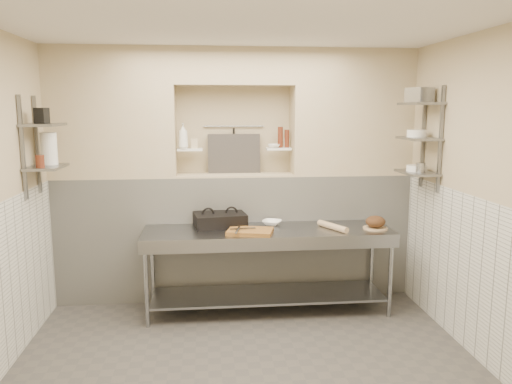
{
  "coord_description": "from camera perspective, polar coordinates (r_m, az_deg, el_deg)",
  "views": [
    {
      "loc": [
        -0.32,
        -3.85,
        2.15
      ],
      "look_at": [
        0.16,
        0.9,
        1.35
      ],
      "focal_mm": 35.0,
      "sensor_mm": 36.0,
      "label": 1
    }
  ],
  "objects": [
    {
      "name": "condiment_a",
      "position": [
        5.71,
        3.54,
        6.11
      ],
      "size": [
        0.06,
        0.06,
        0.2
      ],
      "primitive_type": "cylinder",
      "color": "#542213",
      "rests_on": "alcove_shelf_right"
    },
    {
      "name": "cutting_board",
      "position": [
        5.07,
        -0.67,
        -4.53
      ],
      "size": [
        0.51,
        0.41,
        0.04
      ],
      "primitive_type": "cube",
      "rotation": [
        0.0,
        0.0,
        -0.25
      ],
      "color": "brown",
      "rests_on": "prep_table"
    },
    {
      "name": "bowl_alcove",
      "position": [
        5.65,
        2.04,
        5.28
      ],
      "size": [
        0.15,
        0.15,
        0.04
      ],
      "primitive_type": "imported",
      "rotation": [
        0.0,
        0.0,
        -0.1
      ],
      "color": "white",
      "rests_on": "alcove_shelf_right"
    },
    {
      "name": "bottle_soap",
      "position": [
        5.57,
        -8.33,
        6.35
      ],
      "size": [
        0.11,
        0.11,
        0.28
      ],
      "primitive_type": "imported",
      "rotation": [
        0.0,
        0.0,
        -0.05
      ],
      "color": "white",
      "rests_on": "alcove_shelf_left"
    },
    {
      "name": "jar_alcove",
      "position": [
        5.62,
        -7.05,
        5.54
      ],
      "size": [
        0.07,
        0.07,
        0.11
      ],
      "primitive_type": "cube",
      "color": "tan",
      "rests_on": "alcove_shelf_left"
    },
    {
      "name": "hanging_steel",
      "position": [
        5.78,
        -2.55,
        5.83
      ],
      "size": [
        0.02,
        0.02,
        0.3
      ],
      "primitive_type": "cylinder",
      "color": "black",
      "rests_on": "utensil_rail"
    },
    {
      "name": "prep_table",
      "position": [
        5.3,
        1.38,
        -7.03
      ],
      "size": [
        2.6,
        0.7,
        0.9
      ],
      "color": "gray",
      "rests_on": "floor"
    },
    {
      "name": "canister_right",
      "position": [
        5.32,
        18.29,
        2.67
      ],
      "size": [
        0.1,
        0.1,
        0.1
      ],
      "primitive_type": "cylinder",
      "color": "gray",
      "rests_on": "wall_shelf_right_lower"
    },
    {
      "name": "basket_right",
      "position": [
        5.4,
        18.17,
        10.49
      ],
      "size": [
        0.26,
        0.28,
        0.15
      ],
      "primitive_type": "cube",
      "rotation": [
        0.0,
        0.0,
        0.33
      ],
      "color": "gray",
      "rests_on": "wall_shelf_right_upper"
    },
    {
      "name": "jug_left",
      "position": [
        5.26,
        -22.59,
        4.6
      ],
      "size": [
        0.15,
        0.15,
        0.31
      ],
      "primitive_type": "cylinder",
      "color": "white",
      "rests_on": "wall_shelf_left_lower"
    },
    {
      "name": "knife_blade",
      "position": [
        5.08,
        -1.5,
        -4.19
      ],
      "size": [
        0.27,
        0.07,
        0.01
      ],
      "primitive_type": "cube",
      "rotation": [
        0.0,
        0.0,
        0.14
      ],
      "color": "gray",
      "rests_on": "cutting_board"
    },
    {
      "name": "box_left_upper",
      "position": [
        5.1,
        -23.3,
        8.02
      ],
      "size": [
        0.13,
        0.13,
        0.15
      ],
      "primitive_type": "cube",
      "rotation": [
        0.0,
        0.0,
        -0.25
      ],
      "color": "black",
      "rests_on": "wall_shelf_left_upper"
    },
    {
      "name": "alcove_sill",
      "position": [
        5.66,
        -2.44,
        1.99
      ],
      "size": [
        1.3,
        0.4,
        0.02
      ],
      "primitive_type": "cube",
      "color": "tan",
      "rests_on": "backwall_lower"
    },
    {
      "name": "bowl_right",
      "position": [
        5.41,
        17.86,
        2.61
      ],
      "size": [
        0.2,
        0.2,
        0.06
      ],
      "primitive_type": "cylinder",
      "color": "white",
      "rests_on": "wall_shelf_right_lower"
    },
    {
      "name": "splash_panel",
      "position": [
        5.74,
        -2.51,
        4.4
      ],
      "size": [
        0.6,
        0.08,
        0.45
      ],
      "primitive_type": "cube",
      "rotation": [
        -0.14,
        0.0,
        0.0
      ],
      "color": "#383330",
      "rests_on": "alcove_sill"
    },
    {
      "name": "shelf_rail_right_b",
      "position": [
        5.24,
        20.34,
        5.64
      ],
      "size": [
        0.03,
        0.03,
        1.05
      ],
      "primitive_type": "cube",
      "color": "slate",
      "rests_on": "wall_right"
    },
    {
      "name": "backwall_pillar_left",
      "position": [
        5.69,
        -16.08,
        8.64
      ],
      "size": [
        1.35,
        0.4,
        1.4
      ],
      "primitive_type": "cube",
      "color": "tan",
      "rests_on": "backwall_lower"
    },
    {
      "name": "wall_shelf_right_lower",
      "position": [
        5.4,
        17.92,
        2.13
      ],
      "size": [
        0.3,
        0.5,
        0.02
      ],
      "primitive_type": "cube",
      "color": "slate",
      "rests_on": "wall_right"
    },
    {
      "name": "wall_shelf_left_upper",
      "position": [
        5.14,
        -23.12,
        7.07
      ],
      "size": [
        0.3,
        0.5,
        0.03
      ],
      "primitive_type": "cube",
      "color": "slate",
      "rests_on": "wall_left"
    },
    {
      "name": "shelf_rail_right_a",
      "position": [
        5.61,
        18.55,
        5.95
      ],
      "size": [
        0.03,
        0.03,
        1.05
      ],
      "primitive_type": "cube",
      "color": "slate",
      "rests_on": "wall_right"
    },
    {
      "name": "bread_board",
      "position": [
        5.41,
        13.47,
        -4.03
      ],
      "size": [
        0.26,
        0.26,
        0.01
      ],
      "primitive_type": "cylinder",
      "color": "tan",
      "rests_on": "prep_table"
    },
    {
      "name": "backwall_lower",
      "position": [
        5.8,
        -2.39,
        -4.98
      ],
      "size": [
        4.0,
        0.4,
        1.4
      ],
      "primitive_type": "cube",
      "color": "silver",
      "rests_on": "floor"
    },
    {
      "name": "bread_loaf",
      "position": [
        5.4,
        13.5,
        -3.32
      ],
      "size": [
        0.21,
        0.21,
        0.12
      ],
      "primitive_type": "ellipsoid",
      "color": "#4C2D19",
      "rests_on": "bread_board"
    },
    {
      "name": "ceiling",
      "position": [
        3.93,
        -1.01,
        19.75
      ],
      "size": [
        4.0,
        3.9,
        0.1
      ],
      "primitive_type": "cube",
      "color": "silver",
      "rests_on": "ground"
    },
    {
      "name": "condiment_c",
      "position": [
        5.72,
        3.53,
        5.64
      ],
      "size": [
        0.06,
        0.06,
        0.11
      ],
      "primitive_type": "cylinder",
      "color": "white",
      "rests_on": "alcove_shelf_right"
    },
    {
      "name": "condiment_b",
      "position": [
        5.69,
        2.79,
        6.27
      ],
      "size": [
        0.06,
        0.06,
        0.23
      ],
      "primitive_type": "cylinder",
      "color": "#542213",
      "rests_on": "alcove_shelf_right"
    },
    {
      "name": "backwall_pillar_right",
      "position": [
        5.84,
        10.76,
        8.85
      ],
      "size": [
        1.35,
        0.4,
        1.4
      ],
      "primitive_type": "cube",
      "color": "tan",
      "rests_on": "backwall_lower"
    },
    {
      "name": "wainscot_right",
      "position": [
        4.72,
        24.25,
        -9.24
      ],
      "size": [
        0.02,
        3.9,
        1.4
      ],
      "primitive_type": "cube",
      "color": "silver",
      "rests_on": "floor"
    },
    {
      "name": "wall_shelf_left_lower",
      "position": [
        5.16,
        -22.83,
        2.64
      ],
      "size": [
        0.3,
        0.5,
        0.02
      ],
      "primitive_type": "cube",
      "color": "slate",
      "rests_on": "wall_left"
    },
    {
      "name": "panini_press",
      "position": [
        5.36,
        -4.15,
        -3.2
      ],
      "size": [
        0.59,
        0.46,
        0.15
      ],
      "rotation": [
        0.0,
        0.0,
        0.15
      ],
      "color": "black",
      "rests_on": "prep_table"
    },
    {
      "name": "shelf_rail_left_b",
      "position": [
        5.0,
        -25.13,
        4.59
      ],
      "size": [
        0.03,
        0.03,
        0.95
      ],
      "primitive_type": "cube",
      "color": "slate",
      "rests_on": "wall_left"
    },
    {
      "name": "wall_shelf_right_upper",
      "position": [
        5.36,
        18.3,
        9.57
      ],
      "size": [
        0.3,
        0.5,
        0.03
      ],
      "primitive_type": "cube",
      "color": "slate",
      "rests_on": "wall_right"
    },
    {
      "name": "wall_back",
      "position": [
        5.91,
        -2.58,
        2.21
      ],
      "size": [
        4.0,
        0.1,
        2.8
      ],
      "primitive_type": "cube",
      "color": "tan",
      "rests_on": "ground"
    },
    {
      "name": "shelf_rail_left_a",
      "position": [
        5.38,
        -23.73,
        4.97
      ],
      "size": [
        0.03,
        0.03,
        0.95
      ],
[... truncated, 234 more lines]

